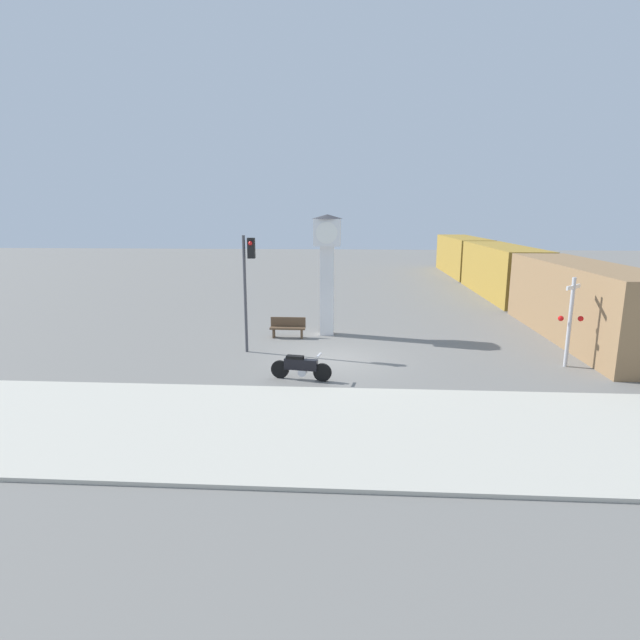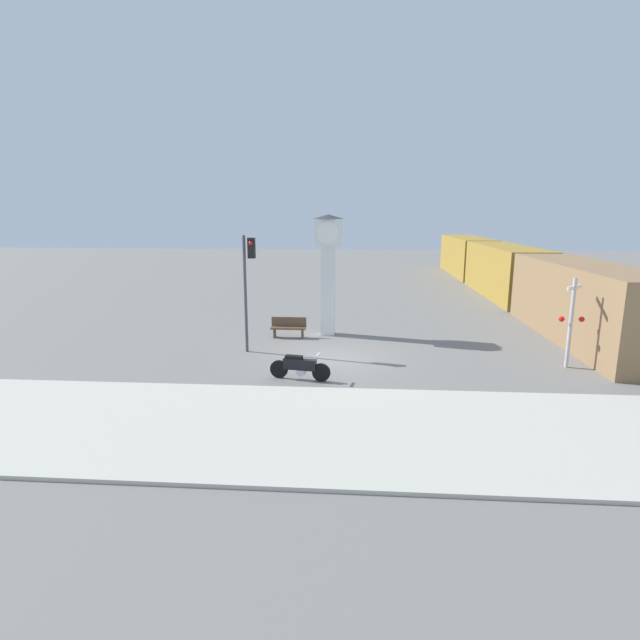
% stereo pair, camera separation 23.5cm
% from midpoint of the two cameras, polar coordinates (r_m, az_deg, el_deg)
% --- Properties ---
extents(ground_plane, '(120.00, 120.00, 0.00)m').
position_cam_midpoint_polar(ground_plane, '(19.53, 1.81, -4.46)').
color(ground_plane, slate).
extents(sidewalk_strip, '(36.00, 6.00, 0.10)m').
position_cam_midpoint_polar(sidewalk_strip, '(13.37, 0.55, -12.27)').
color(sidewalk_strip, '#BCB7A8').
rests_on(sidewalk_strip, ground_plane).
extents(motorcycle, '(2.11, 0.58, 0.94)m').
position_cam_midpoint_polar(motorcycle, '(17.04, -1.94, -5.37)').
color(motorcycle, black).
rests_on(motorcycle, ground_plane).
extents(clock_tower, '(1.43, 1.43, 5.52)m').
position_cam_midpoint_polar(clock_tower, '(22.86, 1.23, 7.29)').
color(clock_tower, white).
rests_on(clock_tower, ground_plane).
extents(freight_train, '(2.80, 36.47, 3.40)m').
position_cam_midpoint_polar(freight_train, '(36.48, 20.55, 5.26)').
color(freight_train, olive).
rests_on(freight_train, ground_plane).
extents(traffic_light, '(0.50, 0.35, 4.73)m').
position_cam_midpoint_polar(traffic_light, '(20.08, -7.88, 5.30)').
color(traffic_light, '#47474C').
rests_on(traffic_light, ground_plane).
extents(railroad_crossing_signal, '(0.90, 0.82, 3.32)m').
position_cam_midpoint_polar(railroad_crossing_signal, '(20.22, 27.07, 0.10)').
color(railroad_crossing_signal, '#B7B7BC').
rests_on(railroad_crossing_signal, ground_plane).
extents(bench, '(1.60, 0.44, 0.92)m').
position_cam_midpoint_polar(bench, '(22.79, -3.31, -0.78)').
color(bench, brown).
rests_on(bench, ground_plane).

